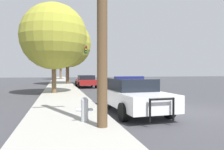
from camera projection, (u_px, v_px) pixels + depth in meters
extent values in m
plane|color=#3D3D42|center=(187.00, 112.00, 9.46)|extent=(110.00, 110.00, 0.00)
cube|color=#A3A099|center=(67.00, 116.00, 8.23)|extent=(3.00, 110.00, 0.13)
cube|color=white|center=(131.00, 97.00, 9.32)|extent=(2.11, 4.96, 0.61)
cube|color=black|center=(129.00, 84.00, 9.54)|extent=(1.73, 2.61, 0.50)
cylinder|color=black|center=(169.00, 109.00, 8.15)|extent=(0.28, 0.67, 0.66)
cylinder|color=black|center=(124.00, 112.00, 7.62)|extent=(0.28, 0.67, 0.66)
cylinder|color=black|center=(137.00, 99.00, 11.03)|extent=(0.28, 0.67, 0.66)
cylinder|color=black|center=(102.00, 101.00, 10.50)|extent=(0.28, 0.67, 0.66)
cylinder|color=black|center=(173.00, 109.00, 7.00)|extent=(0.07, 0.07, 0.73)
cylinder|color=black|center=(150.00, 110.00, 6.76)|extent=(0.07, 0.07, 0.73)
cylinder|color=black|center=(162.00, 99.00, 6.88)|extent=(0.88, 0.12, 0.07)
cube|color=navy|center=(129.00, 77.00, 9.54)|extent=(1.34, 0.27, 0.09)
cube|color=navy|center=(151.00, 96.00, 9.59)|extent=(0.20, 3.50, 0.17)
cylinder|color=#B7BCC1|center=(85.00, 112.00, 7.05)|extent=(0.23, 0.23, 0.64)
sphere|color=#B7BCC1|center=(85.00, 101.00, 7.05)|extent=(0.24, 0.24, 0.24)
cylinder|color=#B7BCC1|center=(79.00, 110.00, 7.01)|extent=(0.16, 0.09, 0.09)
cylinder|color=#B7BCC1|center=(91.00, 109.00, 7.10)|extent=(0.16, 0.09, 0.09)
cylinder|color=brown|center=(102.00, 9.00, 6.30)|extent=(0.30, 0.30, 6.87)
cylinder|color=#424247|center=(53.00, 64.00, 24.85)|extent=(0.16, 0.16, 4.77)
cylinder|color=#424247|center=(69.00, 45.00, 25.27)|extent=(3.79, 0.11, 0.11)
cube|color=black|center=(86.00, 50.00, 25.73)|extent=(0.30, 0.24, 0.90)
sphere|color=red|center=(86.00, 47.00, 25.60)|extent=(0.20, 0.20, 0.20)
sphere|color=orange|center=(86.00, 49.00, 25.61)|extent=(0.20, 0.20, 0.20)
sphere|color=green|center=(86.00, 52.00, 25.61)|extent=(0.20, 0.20, 0.20)
cube|color=maroon|center=(86.00, 82.00, 23.52)|extent=(1.92, 4.15, 0.54)
cube|color=black|center=(86.00, 77.00, 23.31)|extent=(1.62, 2.17, 0.45)
cylinder|color=black|center=(76.00, 84.00, 24.52)|extent=(0.26, 0.67, 0.66)
cylinder|color=black|center=(92.00, 84.00, 24.99)|extent=(0.26, 0.67, 0.66)
cylinder|color=black|center=(79.00, 85.00, 22.06)|extent=(0.26, 0.67, 0.66)
cylinder|color=black|center=(96.00, 85.00, 22.53)|extent=(0.26, 0.67, 0.66)
cylinder|color=brown|center=(54.00, 74.00, 16.31)|extent=(0.33, 0.33, 2.86)
sphere|color=#999933|center=(54.00, 36.00, 16.26)|extent=(4.96, 4.96, 4.96)
cylinder|color=brown|center=(61.00, 69.00, 45.03)|extent=(0.43, 0.43, 4.05)
sphere|color=#387A33|center=(61.00, 53.00, 44.97)|extent=(4.67, 4.67, 4.67)
cylinder|color=brown|center=(67.00, 70.00, 28.25)|extent=(0.42, 0.42, 3.46)
sphere|color=#999933|center=(67.00, 44.00, 28.19)|extent=(6.14, 6.14, 6.14)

